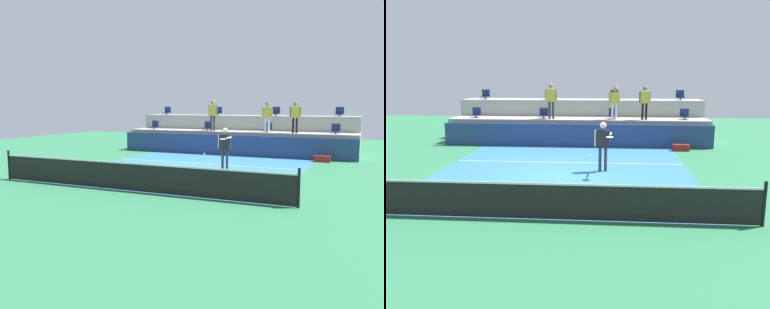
% 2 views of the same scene
% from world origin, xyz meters
% --- Properties ---
extents(ground_plane, '(40.00, 40.00, 0.00)m').
position_xyz_m(ground_plane, '(0.00, 0.00, 0.00)').
color(ground_plane, '#2D754C').
extents(court_inner_paint, '(9.00, 10.00, 0.01)m').
position_xyz_m(court_inner_paint, '(0.00, 1.00, 0.00)').
color(court_inner_paint, teal).
rests_on(court_inner_paint, ground_plane).
extents(court_service_line, '(9.00, 0.06, 0.00)m').
position_xyz_m(court_service_line, '(0.00, 2.40, 0.01)').
color(court_service_line, white).
rests_on(court_service_line, ground_plane).
extents(tennis_net, '(10.48, 0.08, 1.07)m').
position_xyz_m(tennis_net, '(0.00, -4.00, 0.50)').
color(tennis_net, black).
rests_on(tennis_net, ground_plane).
extents(sponsor_backboard, '(13.00, 0.16, 1.10)m').
position_xyz_m(sponsor_backboard, '(0.00, 6.00, 0.55)').
color(sponsor_backboard, navy).
rests_on(sponsor_backboard, ground_plane).
extents(seating_tier_lower, '(13.00, 1.80, 1.25)m').
position_xyz_m(seating_tier_lower, '(0.00, 7.30, 0.62)').
color(seating_tier_lower, '#9E9E99').
rests_on(seating_tier_lower, ground_plane).
extents(seating_tier_upper, '(13.00, 1.80, 2.10)m').
position_xyz_m(seating_tier_upper, '(0.00, 9.10, 1.05)').
color(seating_tier_upper, '#9E9E99').
rests_on(seating_tier_upper, ground_plane).
extents(stadium_chair_lower_far_left, '(0.44, 0.40, 0.52)m').
position_xyz_m(stadium_chair_lower_far_left, '(-5.32, 7.23, 1.46)').
color(stadium_chair_lower_far_left, '#2D2D33').
rests_on(stadium_chair_lower_far_left, seating_tier_lower).
extents(stadium_chair_lower_left, '(0.44, 0.40, 0.52)m').
position_xyz_m(stadium_chair_lower_left, '(-1.78, 7.23, 1.46)').
color(stadium_chair_lower_left, '#2D2D33').
rests_on(stadium_chair_lower_left, seating_tier_lower).
extents(stadium_chair_lower_right, '(0.44, 0.40, 0.52)m').
position_xyz_m(stadium_chair_lower_right, '(1.77, 7.23, 1.46)').
color(stadium_chair_lower_right, '#2D2D33').
rests_on(stadium_chair_lower_right, seating_tier_lower).
extents(stadium_chair_lower_far_right, '(0.44, 0.40, 0.52)m').
position_xyz_m(stadium_chair_lower_far_right, '(5.31, 7.23, 1.46)').
color(stadium_chair_lower_far_right, '#2D2D33').
rests_on(stadium_chair_lower_far_right, seating_tier_lower).
extents(stadium_chair_upper_far_left, '(0.44, 0.40, 0.52)m').
position_xyz_m(stadium_chair_upper_far_left, '(-5.36, 9.03, 2.31)').
color(stadium_chair_upper_far_left, '#2D2D33').
rests_on(stadium_chair_upper_far_left, seating_tier_upper).
extents(stadium_chair_upper_left, '(0.44, 0.40, 0.52)m').
position_xyz_m(stadium_chair_upper_left, '(-1.78, 9.03, 2.31)').
color(stadium_chair_upper_left, '#2D2D33').
rests_on(stadium_chair_upper_left, seating_tier_upper).
extents(stadium_chair_upper_right, '(0.44, 0.40, 0.52)m').
position_xyz_m(stadium_chair_upper_right, '(1.83, 9.03, 2.31)').
color(stadium_chair_upper_right, '#2D2D33').
rests_on(stadium_chair_upper_right, seating_tier_upper).
extents(stadium_chair_upper_far_right, '(0.44, 0.40, 0.52)m').
position_xyz_m(stadium_chair_upper_far_right, '(5.35, 9.03, 2.31)').
color(stadium_chair_upper_far_right, '#2D2D33').
rests_on(stadium_chair_upper_far_right, seating_tier_upper).
extents(tennis_player, '(0.68, 1.23, 1.78)m').
position_xyz_m(tennis_player, '(1.41, 1.05, 1.10)').
color(tennis_player, '#2D2D33').
rests_on(tennis_player, ground_plane).
extents(spectator_in_white, '(0.61, 0.29, 1.76)m').
position_xyz_m(spectator_in_white, '(-1.32, 6.85, 2.32)').
color(spectator_in_white, '#2D2D33').
rests_on(spectator_in_white, seating_tier_lower).
extents(spectator_with_hat, '(0.57, 0.42, 1.65)m').
position_xyz_m(spectator_with_hat, '(1.82, 6.85, 2.25)').
color(spectator_with_hat, white).
rests_on(spectator_with_hat, seating_tier_lower).
extents(spectator_leaning_on_rail, '(0.58, 0.25, 1.65)m').
position_xyz_m(spectator_leaning_on_rail, '(3.29, 6.85, 2.24)').
color(spectator_leaning_on_rail, black).
rests_on(spectator_leaning_on_rail, seating_tier_lower).
extents(tennis_ball, '(0.07, 0.07, 0.07)m').
position_xyz_m(tennis_ball, '(1.01, -0.25, 0.82)').
color(tennis_ball, '#CCE033').
extents(equipment_bag, '(0.76, 0.28, 0.30)m').
position_xyz_m(equipment_bag, '(4.88, 5.33, 0.15)').
color(equipment_bag, maroon).
rests_on(equipment_bag, ground_plane).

